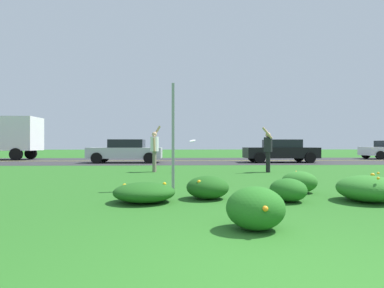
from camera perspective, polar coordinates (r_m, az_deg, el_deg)
ground_plane at (r=11.96m, az=2.39°, el=-5.54°), size 120.00×120.00×0.00m
highway_strip at (r=21.56m, az=0.31°, el=-3.12°), size 120.00×9.49×0.01m
highway_center_stripe at (r=21.56m, az=0.31°, el=-3.10°), size 120.00×0.16×0.00m
daylily_clump_near_camera at (r=7.70m, az=19.25°, el=-6.65°), size 0.83×0.69×0.50m
daylily_clump_mid_left at (r=6.17m, az=-8.83°, el=-8.83°), size 1.21×1.04×0.39m
daylily_clump_front_left at (r=4.25m, az=11.68°, el=-11.55°), size 0.78×0.74×0.57m
daylily_clump_mid_center at (r=6.48m, az=2.92°, el=-8.02°), size 0.89×0.81×0.48m
daylily_clump_front_right at (r=7.09m, az=29.77°, el=-7.16°), size 1.17×1.18×0.56m
daylily_clump_mid_right at (r=6.47m, az=17.38°, el=-8.10°), size 0.72×0.77×0.46m
sign_post_near_path at (r=7.76m, az=-3.52°, el=1.42°), size 0.07×0.10×2.68m
person_thrower_white_shirt at (r=12.83m, az=-6.95°, el=-0.68°), size 0.42×0.50×1.94m
person_catcher_dark_shirt at (r=12.96m, az=13.88°, el=-0.75°), size 0.47×0.50×1.85m
frisbee_white at (r=12.57m, az=0.10°, el=0.59°), size 0.27×0.25×0.14m
car_black_center_left at (r=20.42m, az=16.08°, el=-1.21°), size 4.50×2.00×1.45m
car_silver_center_right at (r=19.67m, az=-12.14°, el=-1.26°), size 4.50×2.00×1.45m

